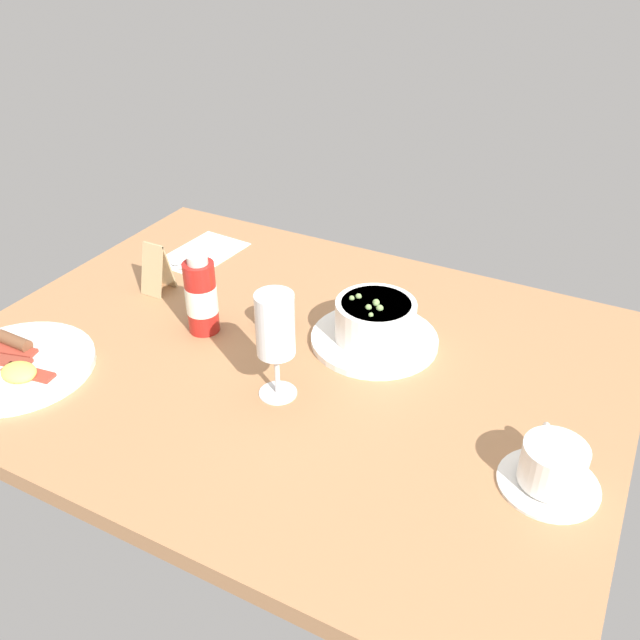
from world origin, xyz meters
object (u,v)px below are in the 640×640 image
object	(u,v)px
coffee_cup	(552,467)
porridge_bowl	(375,324)
jam_jar	(274,315)
menu_card	(156,268)
sauce_bottle_red	(201,297)
wine_glass	(275,329)
cutlery_setting	(201,253)
breakfast_plate	(17,365)

from	to	relation	value
coffee_cup	porridge_bowl	bearing A→B (deg)	-30.32
jam_jar	menu_card	bearing A→B (deg)	-2.48
porridge_bowl	sauce_bottle_red	size ratio (longest dim) A/B	1.49
jam_jar	coffee_cup	bearing A→B (deg)	163.16
wine_glass	jam_jar	distance (cm)	20.94
coffee_cup	wine_glass	xyz separation A→B (cm)	(41.64, 0.11, 8.84)
cutlery_setting	wine_glass	distance (cm)	52.84
jam_jar	breakfast_plate	size ratio (longest dim) A/B	0.22
coffee_cup	wine_glass	world-z (taller)	wine_glass
cutlery_setting	breakfast_plate	bearing A→B (deg)	87.90
menu_card	porridge_bowl	bearing A→B (deg)	-176.15
jam_jar	menu_card	size ratio (longest dim) A/B	0.55
breakfast_plate	jam_jar	bearing A→B (deg)	-135.35
cutlery_setting	coffee_cup	bearing A→B (deg)	157.64
porridge_bowl	sauce_bottle_red	distance (cm)	30.60
wine_glass	breakfast_plate	xyz separation A→B (cm)	(41.01, 14.63, -11.09)
porridge_bowl	cutlery_setting	distance (cm)	48.87
porridge_bowl	cutlery_setting	xyz separation A→B (cm)	(46.87, -13.38, -3.56)
coffee_cup	breakfast_plate	world-z (taller)	coffee_cup
cutlery_setting	sauce_bottle_red	world-z (taller)	sauce_bottle_red
wine_glass	jam_jar	world-z (taller)	wine_glass
porridge_bowl	jam_jar	xyz separation A→B (cm)	(17.83, 4.20, -1.01)
porridge_bowl	breakfast_plate	world-z (taller)	porridge_bowl
porridge_bowl	breakfast_plate	distance (cm)	59.77
jam_jar	cutlery_setting	bearing A→B (deg)	-31.18
cutlery_setting	breakfast_plate	distance (cm)	48.04
coffee_cup	breakfast_plate	size ratio (longest dim) A/B	0.54
wine_glass	jam_jar	bearing A→B (deg)	-57.15
jam_jar	sauce_bottle_red	distance (cm)	13.09
breakfast_plate	menu_card	bearing A→B (deg)	-96.72
coffee_cup	menu_card	size ratio (longest dim) A/B	1.33
menu_card	sauce_bottle_red	bearing A→B (deg)	155.54
jam_jar	breakfast_plate	bearing A→B (deg)	44.65
sauce_bottle_red	menu_card	xyz separation A→B (cm)	(16.30, -7.42, -1.84)
jam_jar	menu_card	distance (cm)	27.19
cutlery_setting	wine_glass	size ratio (longest dim) A/B	1.09
coffee_cup	sauce_bottle_red	world-z (taller)	sauce_bottle_red
sauce_bottle_red	wine_glass	bearing A→B (deg)	155.50
jam_jar	breakfast_plate	world-z (taller)	jam_jar
breakfast_plate	menu_card	size ratio (longest dim) A/B	2.45
wine_glass	menu_card	size ratio (longest dim) A/B	1.76
breakfast_plate	cutlery_setting	bearing A→B (deg)	-92.10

